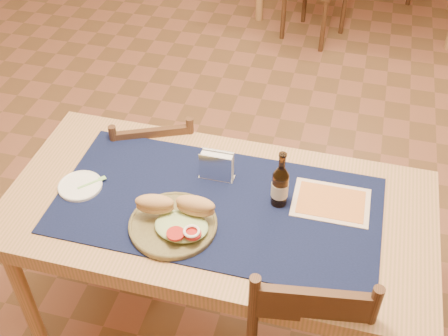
% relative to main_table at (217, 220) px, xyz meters
% --- Properties ---
extents(main_table, '(1.60, 0.80, 0.75)m').
position_rel_main_table_xyz_m(main_table, '(0.00, 0.00, 0.00)').
color(main_table, tan).
rests_on(main_table, ground).
extents(placemat, '(1.20, 0.60, 0.01)m').
position_rel_main_table_xyz_m(placemat, '(0.00, 0.00, 0.09)').
color(placemat, '#10153A').
rests_on(placemat, main_table).
extents(baseboard, '(6.00, 7.00, 0.10)m').
position_rel_main_table_xyz_m(baseboard, '(0.00, 0.80, -0.62)').
color(baseboard, '#4E2D1B').
rests_on(baseboard, ground).
extents(chair_main_far, '(0.50, 0.50, 0.82)m').
position_rel_main_table_xyz_m(chair_main_far, '(-0.43, 0.45, -0.24)').
color(chair_main_far, '#4E2D1B').
rests_on(chair_main_far, ground).
extents(sandwich_plate, '(0.32, 0.32, 0.12)m').
position_rel_main_table_xyz_m(sandwich_plate, '(-0.11, -0.15, 0.12)').
color(sandwich_plate, olive).
rests_on(sandwich_plate, placemat).
extents(side_plate, '(0.17, 0.17, 0.01)m').
position_rel_main_table_xyz_m(side_plate, '(-0.53, -0.04, 0.10)').
color(side_plate, white).
rests_on(side_plate, placemat).
extents(fork, '(0.09, 0.09, 0.00)m').
position_rel_main_table_xyz_m(fork, '(-0.49, -0.02, 0.10)').
color(fork, '#8ED776').
rests_on(fork, side_plate).
extents(beer_bottle, '(0.06, 0.06, 0.24)m').
position_rel_main_table_xyz_m(beer_bottle, '(0.22, 0.07, 0.18)').
color(beer_bottle, '#4C2B0D').
rests_on(beer_bottle, placemat).
extents(napkin_holder, '(0.14, 0.05, 0.12)m').
position_rel_main_table_xyz_m(napkin_holder, '(-0.04, 0.14, 0.14)').
color(napkin_holder, white).
rests_on(napkin_holder, placemat).
extents(menu_card, '(0.29, 0.21, 0.01)m').
position_rel_main_table_xyz_m(menu_card, '(0.41, 0.11, 0.09)').
color(menu_card, beige).
rests_on(menu_card, placemat).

